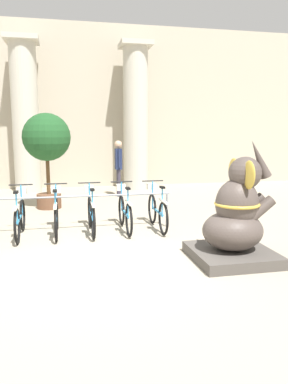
{
  "coord_description": "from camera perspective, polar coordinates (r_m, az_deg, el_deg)",
  "views": [
    {
      "loc": [
        -0.67,
        -5.84,
        2.08
      ],
      "look_at": [
        0.74,
        0.71,
        1.0
      ],
      "focal_mm": 35.0,
      "sensor_mm": 36.0,
      "label": 1
    }
  ],
  "objects": [
    {
      "name": "column_left",
      "position": [
        13.51,
        -17.65,
        11.05
      ],
      "size": [
        1.1,
        1.1,
        5.16
      ],
      "color": "#BCB7A8",
      "rests_on": "ground_plane"
    },
    {
      "name": "bike_rack",
      "position": [
        7.93,
        -10.69,
        -1.65
      ],
      "size": [
        4.15,
        0.05,
        0.77
      ],
      "color": "gray",
      "rests_on": "ground_plane"
    },
    {
      "name": "bicycle_3",
      "position": [
        7.88,
        -8.04,
        -3.21
      ],
      "size": [
        0.48,
        1.67,
        1.0
      ],
      "color": "black",
      "rests_on": "ground_plane"
    },
    {
      "name": "column_right",
      "position": [
        13.7,
        -1.28,
        11.44
      ],
      "size": [
        1.1,
        1.1,
        5.16
      ],
      "color": "#BCB7A8",
      "rests_on": "ground_plane"
    },
    {
      "name": "bicycle_5",
      "position": [
        8.11,
        2.0,
        -2.75
      ],
      "size": [
        0.48,
        1.67,
        1.0
      ],
      "color": "black",
      "rests_on": "ground_plane"
    },
    {
      "name": "potted_tree",
      "position": [
        10.45,
        -14.61,
        7.36
      ],
      "size": [
        1.28,
        1.28,
        2.58
      ],
      "color": "brown",
      "rests_on": "ground_plane"
    },
    {
      "name": "elephant_statue",
      "position": [
        6.25,
        13.82,
        -4.17
      ],
      "size": [
        1.29,
        1.29,
        1.99
      ],
      "color": "#4C4742",
      "rests_on": "ground_plane"
    },
    {
      "name": "bicycle_4",
      "position": [
        7.98,
        -2.96,
        -2.97
      ],
      "size": [
        0.48,
        1.67,
        1.0
      ],
      "color": "black",
      "rests_on": "ground_plane"
    },
    {
      "name": "ground_plane",
      "position": [
        6.24,
        -5.34,
        -10.36
      ],
      "size": [
        60.0,
        60.0,
        0.0
      ],
      "primitive_type": "plane",
      "color": "#9E937F"
    },
    {
      "name": "bicycle_2",
      "position": [
        7.85,
        -13.22,
        -3.4
      ],
      "size": [
        0.48,
        1.67,
        1.0
      ],
      "color": "black",
      "rests_on": "ground_plane"
    },
    {
      "name": "person_pedestrian",
      "position": [
        12.13,
        -3.92,
        4.48
      ],
      "size": [
        0.24,
        0.47,
        1.8
      ],
      "color": "#383342",
      "rests_on": "ground_plane"
    },
    {
      "name": "bicycle_1",
      "position": [
        7.9,
        -18.37,
        -3.55
      ],
      "size": [
        0.48,
        1.67,
        1.0
      ],
      "color": "black",
      "rests_on": "ground_plane"
    },
    {
      "name": "building_facade",
      "position": [
        14.49,
        -9.65,
        12.69
      ],
      "size": [
        20.0,
        0.2,
        6.0
      ],
      "color": "#B2A893",
      "rests_on": "ground_plane"
    }
  ]
}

